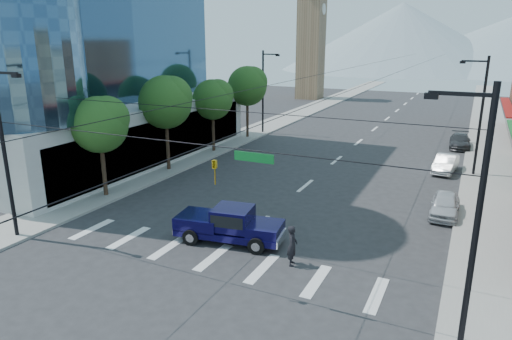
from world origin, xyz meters
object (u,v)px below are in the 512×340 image
at_px(pedestrian, 292,245).
at_px(parked_car_mid, 446,164).
at_px(parked_car_near, 445,205).
at_px(parked_car_far, 460,141).
at_px(pickup_truck, 229,224).

xyz_separation_m(pedestrian, parked_car_mid, (5.28, 19.66, -0.29)).
distance_m(pedestrian, parked_car_near, 11.35).
height_order(parked_car_near, parked_car_mid, same).
bearing_deg(pedestrian, parked_car_mid, -31.87).
height_order(parked_car_near, parked_car_far, parked_car_near).
xyz_separation_m(pickup_truck, parked_car_near, (9.79, 8.73, -0.31)).
relative_size(pickup_truck, pedestrian, 3.00).
bearing_deg(pickup_truck, parked_car_mid, 55.25).
bearing_deg(pickup_truck, pedestrian, -22.45).
xyz_separation_m(parked_car_near, parked_car_far, (0.00, 19.62, -0.01)).
relative_size(pickup_truck, parked_car_mid, 1.41).
bearing_deg(pickup_truck, parked_car_near, 33.01).
bearing_deg(parked_car_mid, pickup_truck, -110.07).
xyz_separation_m(pickup_truck, parked_car_mid, (9.15, 18.72, -0.31)).
distance_m(pedestrian, parked_car_mid, 20.36).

